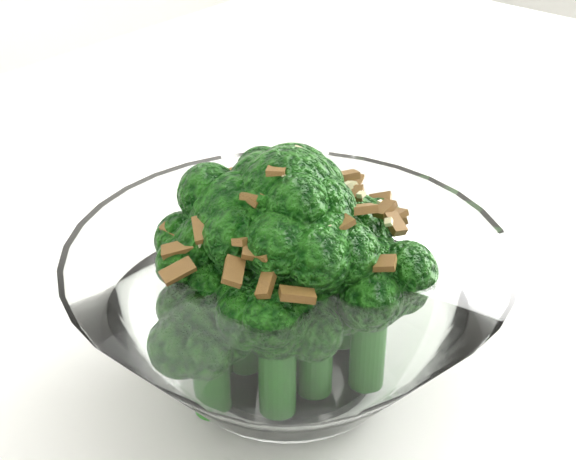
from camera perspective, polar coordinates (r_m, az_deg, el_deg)
table at (r=0.53m, az=-3.07°, el=-10.96°), size 1.38×1.12×0.75m
broccoli_dish at (r=0.41m, az=-0.06°, el=-4.45°), size 0.20×0.20×0.12m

